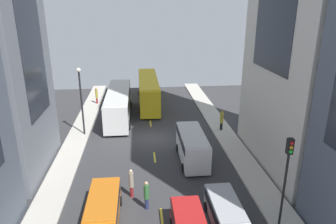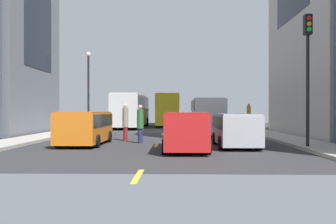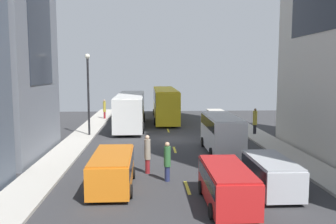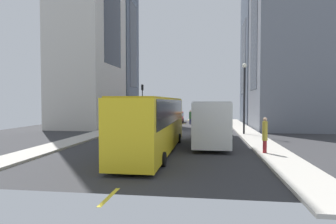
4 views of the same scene
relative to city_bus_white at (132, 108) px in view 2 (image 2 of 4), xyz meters
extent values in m
plane|color=#333335|center=(3.67, -6.45, -2.01)|extent=(41.39, 41.39, 0.00)
cube|color=#B2ADA3|center=(-3.92, -6.45, -1.93)|extent=(2.20, 44.00, 0.15)
cube|color=#B2ADA3|center=(11.27, -6.45, -1.93)|extent=(2.20, 44.00, 0.15)
cube|color=yellow|center=(3.67, -27.45, -2.00)|extent=(0.16, 2.00, 0.01)
cube|color=yellow|center=(3.67, -19.05, -2.00)|extent=(0.16, 2.00, 0.01)
cube|color=yellow|center=(3.67, -10.65, -2.00)|extent=(0.16, 2.00, 0.01)
cube|color=yellow|center=(3.67, -2.25, -2.00)|extent=(0.16, 2.00, 0.01)
cube|color=yellow|center=(3.67, 6.15, -2.00)|extent=(0.16, 2.00, 0.01)
cube|color=yellow|center=(3.67, 14.55, -2.00)|extent=(0.16, 2.00, 0.01)
cube|color=silver|center=(0.00, 0.00, -0.23)|extent=(2.55, 12.11, 3.00)
cube|color=black|center=(0.00, 0.00, 0.62)|extent=(2.60, 11.14, 1.20)
cube|color=beige|center=(0.00, 0.00, 1.31)|extent=(2.45, 11.63, 0.08)
cylinder|color=black|center=(-1.17, 3.75, -1.51)|extent=(0.46, 1.00, 1.00)
cylinder|color=black|center=(1.17, 3.75, -1.51)|extent=(0.46, 1.00, 1.00)
cylinder|color=black|center=(-1.17, -3.75, -1.51)|extent=(0.46, 1.00, 1.00)
cylinder|color=black|center=(1.17, -3.75, -1.51)|extent=(0.46, 1.00, 1.00)
cube|color=yellow|center=(3.73, 5.45, -0.15)|extent=(2.45, 13.51, 3.30)
cube|color=black|center=(3.73, 5.45, 0.71)|extent=(2.50, 12.43, 1.48)
cube|color=gold|center=(3.73, 5.45, 1.54)|extent=(2.35, 12.97, 0.08)
cylinder|color=black|center=(2.61, 9.64, -1.63)|extent=(0.44, 0.76, 0.76)
cylinder|color=black|center=(4.86, 9.64, -1.63)|extent=(0.44, 0.76, 0.76)
cylinder|color=black|center=(2.61, 1.26, -1.63)|extent=(0.44, 0.76, 0.76)
cylinder|color=black|center=(4.86, 1.26, -1.63)|extent=(0.44, 0.76, 0.76)
cube|color=white|center=(6.88, -11.53, -0.66)|extent=(2.05, 5.92, 2.30)
cube|color=black|center=(6.88, -11.53, 0.09)|extent=(2.09, 5.45, 0.69)
cube|color=silver|center=(6.88, -11.53, 0.53)|extent=(1.97, 5.68, 0.08)
cylinder|color=black|center=(5.93, -9.70, -1.65)|extent=(0.37, 0.72, 0.72)
cylinder|color=black|center=(7.82, -9.70, -1.65)|extent=(0.37, 0.72, 0.72)
cylinder|color=black|center=(5.93, -13.37, -1.65)|extent=(0.37, 0.72, 0.72)
cylinder|color=black|center=(7.82, -13.37, -1.65)|extent=(0.37, 0.72, 0.72)
cube|color=#B7BABF|center=(7.51, -19.83, -1.17)|extent=(1.75, 4.18, 1.34)
cube|color=black|center=(7.51, -19.83, -0.83)|extent=(1.79, 3.84, 0.56)
cube|color=#9C9EA2|center=(7.51, -19.83, -0.46)|extent=(1.68, 4.01, 0.08)
cylinder|color=black|center=(6.71, -18.54, -1.70)|extent=(0.32, 0.62, 0.62)
cylinder|color=black|center=(8.32, -18.54, -1.70)|extent=(0.32, 0.62, 0.62)
cylinder|color=black|center=(6.71, -21.13, -1.70)|extent=(0.32, 0.62, 0.62)
cylinder|color=black|center=(8.32, -21.13, -1.70)|extent=(0.32, 0.62, 0.62)
cube|color=orange|center=(0.03, -18.84, -1.12)|extent=(1.88, 4.78, 1.43)
cube|color=black|center=(0.03, -18.84, -0.75)|extent=(1.92, 4.40, 0.60)
cube|color=#BE6115|center=(0.03, -18.84, -0.36)|extent=(1.81, 4.59, 0.08)
cylinder|color=black|center=(-0.83, -17.36, -1.70)|extent=(0.34, 0.62, 0.62)
cylinder|color=black|center=(0.90, -17.36, -1.70)|extent=(0.34, 0.62, 0.62)
cylinder|color=black|center=(-0.83, -20.32, -1.70)|extent=(0.34, 0.62, 0.62)
cylinder|color=black|center=(0.90, -20.32, -1.70)|extent=(0.34, 0.62, 0.62)
cube|color=red|center=(5.08, -21.36, -1.13)|extent=(1.77, 4.55, 1.41)
cube|color=black|center=(5.08, -21.36, -0.77)|extent=(1.80, 4.19, 0.59)
cube|color=#A91A1A|center=(5.08, -21.36, -0.39)|extent=(1.70, 4.37, 0.08)
cylinder|color=black|center=(4.27, -19.95, -1.70)|extent=(0.32, 0.62, 0.62)
cylinder|color=black|center=(5.90, -19.95, -1.70)|extent=(0.32, 0.62, 0.62)
cylinder|color=black|center=(4.27, -22.77, -1.70)|extent=(0.32, 0.62, 0.62)
cylinder|color=black|center=(5.90, -22.77, -1.70)|extent=(0.32, 0.62, 0.62)
cylinder|color=navy|center=(2.75, -17.93, -1.62)|extent=(0.26, 0.26, 0.79)
cylinder|color=#336B38|center=(2.75, -17.93, -0.71)|extent=(0.35, 0.35, 1.03)
sphere|color=tan|center=(2.75, -17.93, -0.07)|extent=(0.24, 0.24, 0.24)
cylinder|color=maroon|center=(-3.28, 5.68, -1.47)|extent=(0.24, 0.24, 0.77)
cylinder|color=gold|center=(-3.28, 5.68, -0.49)|extent=(0.32, 0.32, 1.20)
sphere|color=tan|center=(-3.28, 5.68, 0.23)|extent=(0.24, 0.24, 0.24)
cylinder|color=maroon|center=(1.73, -16.45, -1.61)|extent=(0.25, 0.25, 0.79)
cylinder|color=gray|center=(1.73, -16.45, -0.65)|extent=(0.34, 0.34, 1.13)
sphere|color=beige|center=(1.73, -16.45, 0.03)|extent=(0.23, 0.23, 0.23)
cylinder|color=black|center=(11.14, -5.22, -1.46)|extent=(0.28, 0.28, 0.79)
cylinder|color=gold|center=(11.14, -5.22, -0.45)|extent=(0.37, 0.37, 1.24)
sphere|color=#8C6647|center=(11.14, -5.22, 0.28)|extent=(0.22, 0.22, 0.22)
cylinder|color=black|center=(10.57, -20.82, 0.64)|extent=(0.14, 0.14, 4.99)
cube|color=black|center=(10.57, -20.82, 3.58)|extent=(0.32, 0.32, 0.90)
sphere|color=red|center=(10.57, -21.00, 3.84)|extent=(0.20, 0.20, 0.20)
sphere|color=orange|center=(10.57, -21.00, 3.58)|extent=(0.20, 0.20, 0.20)
sphere|color=green|center=(10.57, -21.00, 3.33)|extent=(0.20, 0.20, 0.20)
cylinder|color=black|center=(-3.33, -4.95, 1.41)|extent=(0.18, 0.18, 6.55)
sphere|color=silver|center=(-3.33, -4.95, 4.87)|extent=(0.44, 0.44, 0.44)
camera|label=1|loc=(2.49, -35.42, 10.85)|focal=33.12mm
camera|label=2|loc=(4.69, -36.69, -0.29)|focal=37.59mm
camera|label=3|loc=(1.80, -35.86, 3.67)|focal=38.30mm
camera|label=4|loc=(0.28, 24.14, 1.34)|focal=30.75mm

